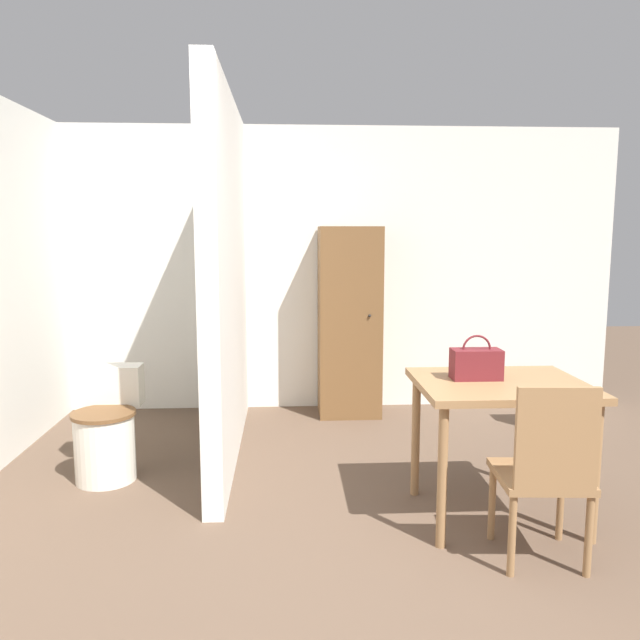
% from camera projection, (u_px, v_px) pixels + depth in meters
% --- Properties ---
extents(wall_back, '(5.38, 0.12, 2.50)m').
position_uv_depth(wall_back, '(316.00, 269.00, 5.60)').
color(wall_back, silver).
rests_on(wall_back, ground_plane).
extents(partition_wall, '(0.12, 2.28, 2.50)m').
position_uv_depth(partition_wall, '(227.00, 280.00, 4.38)').
color(partition_wall, silver).
rests_on(partition_wall, ground_plane).
extents(dining_table, '(0.91, 0.76, 0.78)m').
position_uv_depth(dining_table, '(500.00, 400.00, 3.41)').
color(dining_table, '#997047').
rests_on(dining_table, ground_plane).
extents(wooden_chair, '(0.44, 0.44, 0.90)m').
position_uv_depth(wooden_chair, '(546.00, 469.00, 2.93)').
color(wooden_chair, '#997047').
rests_on(wooden_chair, ground_plane).
extents(toilet, '(0.40, 0.55, 0.70)m').
position_uv_depth(toilet, '(107.00, 432.00, 4.03)').
color(toilet, silver).
rests_on(toilet, ground_plane).
extents(handbag, '(0.27, 0.14, 0.25)m').
position_uv_depth(handbag, '(476.00, 363.00, 3.44)').
color(handbag, maroon).
rests_on(handbag, dining_table).
extents(wooden_cabinet, '(0.53, 0.46, 1.63)m').
position_uv_depth(wooden_cabinet, '(349.00, 322.00, 5.38)').
color(wooden_cabinet, brown).
rests_on(wooden_cabinet, ground_plane).
extents(space_heater, '(0.33, 0.17, 0.41)m').
position_uv_depth(space_heater, '(546.00, 402.00, 5.11)').
color(space_heater, '#9E9EA3').
rests_on(space_heater, ground_plane).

